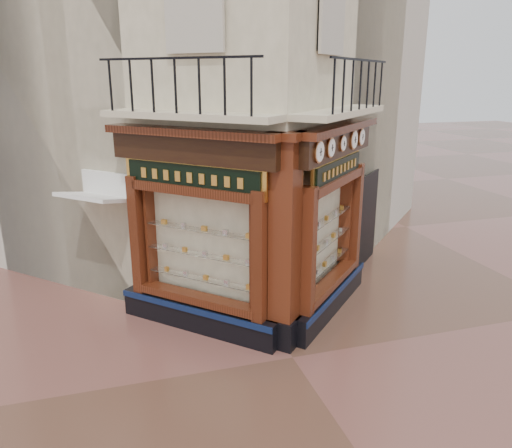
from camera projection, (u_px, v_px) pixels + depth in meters
name	position (u px, v px, depth m)	size (l,w,h in m)	color
ground	(293.00, 357.00, 8.98)	(80.00, 80.00, 0.00)	brown
main_building	(213.00, 30.00, 12.92)	(8.00, 8.00, 12.00)	beige
neighbour_left	(114.00, 54.00, 14.65)	(8.00, 8.00, 11.00)	#B5AE9E
neighbour_right	(273.00, 56.00, 16.02)	(8.00, 8.00, 11.00)	#B5AE9E
shopfront_left	(196.00, 235.00, 9.47)	(2.86, 2.86, 3.98)	black
shopfront_right	(332.00, 223.00, 10.24)	(2.86, 2.86, 3.98)	black
corner_pilaster	(285.00, 247.00, 8.88)	(0.85, 0.85, 3.98)	black
balcony	(269.00, 113.00, 9.14)	(5.94, 2.97, 1.03)	beige
clock_a	(319.00, 152.00, 8.55)	(0.32, 0.32, 0.40)	#B4703C
clock_b	(331.00, 148.00, 9.04)	(0.30, 0.30, 0.37)	#B4703C
clock_c	(343.00, 143.00, 9.60)	(0.26, 0.26, 0.31)	#B4703C
clock_d	(354.00, 140.00, 10.18)	(0.32, 0.32, 0.41)	#B4703C
clock_e	(361.00, 137.00, 10.63)	(0.30, 0.30, 0.37)	#B4703C
awning	(103.00, 308.00, 10.88)	(1.39, 0.83, 0.08)	white
signboard_left	(192.00, 177.00, 9.08)	(2.23, 2.23, 0.60)	gold
signboard_right	(338.00, 169.00, 9.89)	(1.91, 1.91, 0.51)	gold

